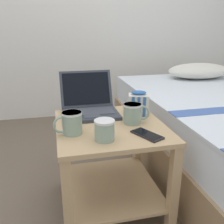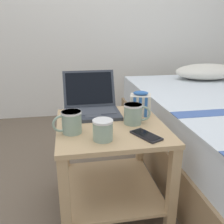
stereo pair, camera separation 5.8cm
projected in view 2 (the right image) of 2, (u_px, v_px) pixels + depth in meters
ground_plane at (111, 205)px, 1.43m from camera, size 8.00×8.00×0.00m
bedside_table at (111, 155)px, 1.33m from camera, size 0.54×0.58×0.50m
laptop at (91, 105)px, 1.43m from camera, size 0.31×0.31×0.22m
mug_front_left at (134, 113)px, 1.26m from camera, size 0.14×0.09×0.10m
mug_front_right at (103, 129)px, 1.08m from camera, size 0.09×0.13×0.09m
mug_mid_center at (71, 121)px, 1.15m from camera, size 0.14×0.09×0.10m
snack_bag at (140, 104)px, 1.38m from camera, size 0.13×0.11×0.14m
cell_phone at (146, 135)px, 1.13m from camera, size 0.13×0.17×0.01m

